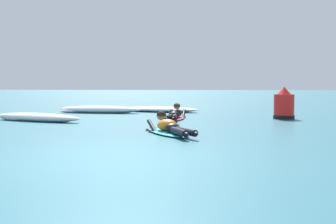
% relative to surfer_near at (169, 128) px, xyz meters
% --- Properties ---
extents(ground_plane, '(120.00, 120.00, 0.00)m').
position_rel_surfer_near_xyz_m(ground_plane, '(-0.92, 6.56, -0.13)').
color(ground_plane, '#2D6B7A').
extents(surfer_near, '(1.43, 2.46, 0.54)m').
position_rel_surfer_near_xyz_m(surfer_near, '(0.00, 0.00, 0.00)').
color(surfer_near, '#2DB2D1').
rests_on(surfer_near, ground).
extents(surfer_far, '(0.67, 2.59, 0.54)m').
position_rel_surfer_near_xyz_m(surfer_far, '(-0.09, 4.28, 0.01)').
color(surfer_far, '#E54C66').
rests_on(surfer_far, ground).
extents(whitewater_front, '(3.27, 1.17, 0.28)m').
position_rel_surfer_near_xyz_m(whitewater_front, '(-3.11, 7.24, -0.00)').
color(whitewater_front, white).
rests_on(whitewater_front, ground).
extents(whitewater_mid_left, '(3.18, 1.85, 0.25)m').
position_rel_surfer_near_xyz_m(whitewater_mid_left, '(-4.17, 3.30, -0.02)').
color(whitewater_mid_left, white).
rests_on(whitewater_mid_left, ground).
extents(whitewater_mid_right, '(3.32, 1.99, 0.22)m').
position_rel_surfer_near_xyz_m(whitewater_mid_right, '(-0.87, 8.10, -0.03)').
color(whitewater_mid_right, white).
rests_on(whitewater_mid_right, ground).
extents(channel_marker_buoy, '(0.67, 0.67, 1.03)m').
position_rel_surfer_near_xyz_m(channel_marker_buoy, '(3.36, 4.72, 0.27)').
color(channel_marker_buoy, red).
rests_on(channel_marker_buoy, ground).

